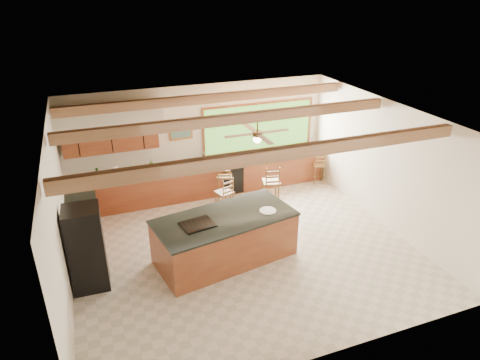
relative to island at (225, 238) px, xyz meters
name	(u,v)px	position (x,y,z in m)	size (l,w,h in m)	color
ground	(243,249)	(0.49, 0.18, -0.51)	(7.20, 7.20, 0.00)	beige
room_shell	(225,147)	(0.32, 0.83, 1.71)	(7.27, 6.54, 3.02)	#EFE4CF
counter_run	(180,189)	(-0.33, 2.70, -0.04)	(7.12, 3.10, 1.27)	brown
island	(225,238)	(0.00, 0.00, 0.00)	(3.09, 1.85, 1.03)	brown
refrigerator	(87,248)	(-2.73, 0.07, 0.34)	(0.69, 0.67, 1.70)	black
bar_stool_a	(225,194)	(0.59, 1.72, 0.12)	(0.48, 0.48, 1.07)	brown
bar_stool_b	(225,177)	(0.88, 2.57, 0.17)	(0.52, 0.52, 1.14)	brown
bar_stool_c	(272,183)	(1.87, 1.71, 0.20)	(0.51, 0.51, 1.19)	brown
bar_stool_d	(320,166)	(3.79, 2.58, 0.05)	(0.42, 0.42, 0.94)	brown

